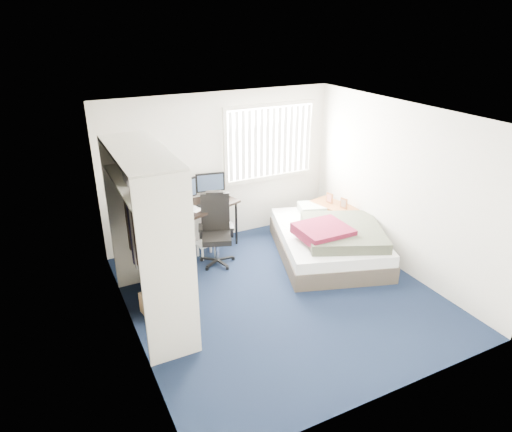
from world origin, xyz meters
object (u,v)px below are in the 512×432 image
Objects in this scene: desk at (187,206)px; nightstand at (335,209)px; bed at (329,240)px; office_chair at (216,236)px.

desk is 2.56m from nightstand.
desk is at bearing 150.64° from bed.
bed is (1.99, -1.12, -0.54)m from desk.
nightstand reaches higher than bed.
desk is 0.74× the size of bed.
desk is 1.94× the size of nightstand.
desk is 2.34m from bed.
office_chair reaches higher than bed.
desk is 1.58× the size of office_chair.
desk is 0.68m from office_chair.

